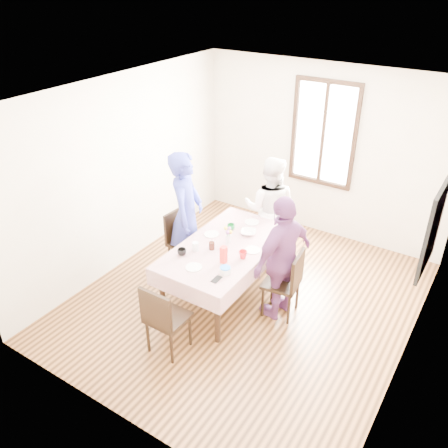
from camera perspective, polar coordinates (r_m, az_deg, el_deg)
The scene contains 31 objects.
ground at distance 6.30m, azimuth 2.75°, elevation -9.13°, with size 4.50×4.50×0.00m, color #311D0D.
back_wall at distance 7.44m, azimuth 11.88°, elevation 8.54°, with size 4.00×4.00×0.00m, color beige.
right_wall at distance 5.03m, azimuth 23.26°, elevation -4.02°, with size 4.50×4.50×0.00m, color beige.
window_frame at distance 7.32m, azimuth 12.06°, elevation 10.69°, with size 1.02×0.06×1.62m, color black.
window_pane at distance 7.33m, azimuth 12.09°, elevation 10.71°, with size 0.90×0.02×1.50m, color white.
art_poster at distance 5.19m, azimuth 24.16°, elevation -0.55°, with size 0.04×0.76×0.96m, color red.
dining_table at distance 6.17m, azimuth 0.25°, elevation -5.69°, with size 0.93×1.76×0.75m, color black.
tablecloth at distance 5.96m, azimuth 0.26°, elevation -2.69°, with size 1.05×1.88×0.01m, color maroon.
chair_left at distance 6.61m, azimuth -4.65°, elevation -2.33°, with size 0.42×0.42×0.91m, color black.
chair_right at distance 5.86m, azimuth 6.99°, elevation -7.10°, with size 0.42×0.42×0.91m, color black.
chair_far at distance 7.02m, azimuth 5.56°, elevation -0.36°, with size 0.42×0.42×0.91m, color black.
chair_near at distance 5.35m, azimuth -6.85°, elevation -11.20°, with size 0.42×0.42×0.91m, color black.
person_left at distance 6.37m, azimuth -4.66°, elevation 1.10°, with size 0.66×0.44×1.82m, color navy.
person_far at distance 6.84m, azimuth 5.61°, elevation 1.99°, with size 0.77×0.60×1.58m, color white.
person_right at distance 5.66m, azimuth 7.03°, elevation -4.09°, with size 0.96×0.40×1.63m, color #673266.
mug_black at distance 5.77m, azimuth -5.16°, elevation -3.41°, with size 0.11×0.11×0.09m, color black.
mug_flag at distance 5.69m, azimuth 2.32°, elevation -3.74°, with size 0.11×0.11×0.10m, color red.
mug_green at distance 6.28m, azimuth 0.86°, elevation -0.36°, with size 0.10×0.10×0.08m, color #0C7226.
serving_bowl at distance 6.20m, azimuth 2.97°, elevation -1.03°, with size 0.21×0.21×0.05m, color white.
juice_carton at distance 5.57m, azimuth -0.05°, elevation -3.77°, with size 0.07×0.07×0.22m, color red.
butter_tub at distance 5.44m, azimuth 0.16°, elevation -5.67°, with size 0.14×0.14×0.07m, color white.
jam_jar at distance 5.86m, azimuth -1.51°, elevation -2.67°, with size 0.07×0.07×0.10m, color black.
drinking_glass at distance 5.84m, azimuth -3.50°, elevation -2.76°, with size 0.08×0.08×0.11m, color silver.
smartphone at distance 5.35m, azimuth -0.91°, elevation -6.74°, with size 0.07×0.15×0.01m, color black.
flower_vase at distance 5.97m, azimuth 0.51°, elevation -1.89°, with size 0.06×0.06×0.12m, color silver.
plate_left at distance 6.19m, azimuth -1.53°, elevation -1.25°, with size 0.20×0.20×0.01m, color white.
plate_right at distance 5.87m, azimuth 3.49°, elevation -3.18°, with size 0.20×0.20×0.01m, color white.
plate_far at distance 6.48m, azimuth 3.42°, elevation 0.22°, with size 0.20×0.20×0.01m, color white.
plate_near at distance 5.55m, azimuth -3.72°, elevation -5.27°, with size 0.20×0.20×0.01m, color white.
butter_lid at distance 5.41m, azimuth 0.16°, elevation -5.33°, with size 0.12×0.12×0.01m, color blue.
flower_bunch at distance 5.91m, azimuth 0.51°, elevation -0.98°, with size 0.09×0.09×0.10m, color yellow, non-canonical shape.
Camera 1 is at (2.41, -4.30, 3.92)m, focal length 37.54 mm.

